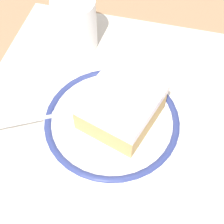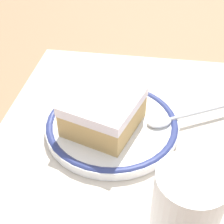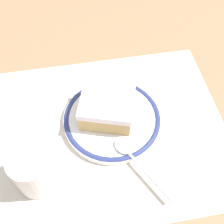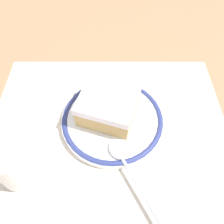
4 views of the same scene
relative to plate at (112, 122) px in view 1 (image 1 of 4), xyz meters
The scene contains 6 objects.
ground_plane 0.02m from the plate, 109.79° to the right, with size 2.40×2.40×0.00m, color #9E7551.
placemat 0.02m from the plate, 109.79° to the right, with size 0.47×0.39×0.00m, color beige.
plate is the anchor object (origin of this frame).
cake_slice 0.03m from the plate, 111.38° to the left, with size 0.13×0.12×0.05m.
spoon 0.09m from the plate, 78.24° to the right, with size 0.09×0.14×0.01m.
cup 0.18m from the plate, 146.19° to the right, with size 0.07×0.07×0.09m.
Camera 1 is at (0.27, 0.09, 0.42)m, focal length 54.76 mm.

